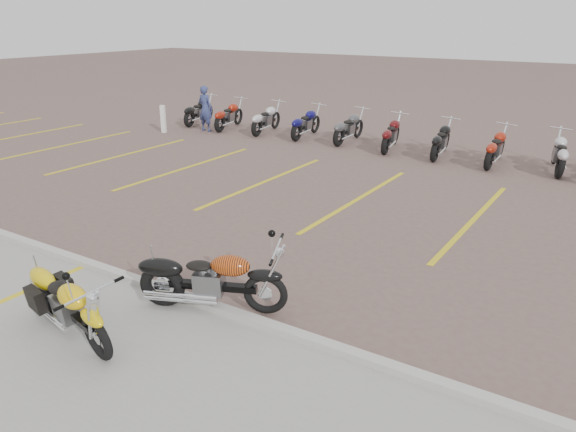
% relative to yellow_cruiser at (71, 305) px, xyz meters
% --- Properties ---
extents(ground, '(100.00, 100.00, 0.00)m').
position_rel_yellow_cruiser_xyz_m(ground, '(0.61, 3.52, -0.44)').
color(ground, brown).
rests_on(ground, ground).
extents(concrete_apron, '(60.00, 5.00, 0.01)m').
position_rel_yellow_cruiser_xyz_m(concrete_apron, '(0.61, -0.98, -0.44)').
color(concrete_apron, '#9E9B93').
rests_on(concrete_apron, ground).
extents(curb, '(60.00, 0.18, 0.12)m').
position_rel_yellow_cruiser_xyz_m(curb, '(0.61, 1.52, -0.38)').
color(curb, '#ADAAA3').
rests_on(curb, ground).
extents(parking_stripes, '(38.00, 5.50, 0.01)m').
position_rel_yellow_cruiser_xyz_m(parking_stripes, '(0.61, 7.52, -0.44)').
color(parking_stripes, gold).
rests_on(parking_stripes, ground).
extents(yellow_cruiser, '(2.14, 0.63, 0.89)m').
position_rel_yellow_cruiser_xyz_m(yellow_cruiser, '(0.00, 0.00, 0.00)').
color(yellow_cruiser, black).
rests_on(yellow_cruiser, ground).
extents(flame_cruiser, '(2.10, 0.99, 0.92)m').
position_rel_yellow_cruiser_xyz_m(flame_cruiser, '(1.11, 1.53, 0.01)').
color(flame_cruiser, black).
rests_on(flame_cruiser, ground).
extents(person_a, '(0.62, 0.41, 1.68)m').
position_rel_yellow_cruiser_xyz_m(person_a, '(-7.85, 11.91, 0.40)').
color(person_a, navy).
rests_on(person_a, ground).
extents(bollard, '(0.19, 0.19, 1.00)m').
position_rel_yellow_cruiser_xyz_m(bollard, '(-9.00, 10.86, 0.06)').
color(bollard, white).
rests_on(bollard, ground).
extents(bg_bike_row, '(15.74, 2.07, 1.10)m').
position_rel_yellow_cruiser_xyz_m(bg_bike_row, '(-1.65, 12.79, 0.11)').
color(bg_bike_row, black).
rests_on(bg_bike_row, ground).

